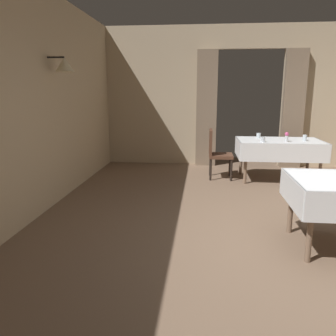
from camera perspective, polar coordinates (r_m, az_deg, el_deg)
The scene contains 8 objects.
ground at distance 3.95m, azimuth 20.41°, elevation -12.35°, with size 10.08×10.08×0.00m, color #7A604C.
wall_back at distance 7.70m, azimuth 13.56°, elevation 11.63°, with size 6.40×0.27×3.00m.
dining_table_far at distance 6.58m, azimuth 18.28°, elevation 3.65°, with size 1.52×0.95×0.75m.
chair_far_left at distance 6.45m, azimuth 8.20°, elevation 2.78°, with size 0.44×0.44×0.93m.
flower_vase_far at distance 6.36m, azimuth 19.39°, elevation 5.03°, with size 0.07×0.07×0.17m.
glass_far_b at distance 6.58m, azimuth 22.08°, elevation 4.74°, with size 0.07×0.07×0.11m, color silver.
glass_far_c at distance 6.18m, azimuth 15.70°, elevation 4.63°, with size 0.08×0.08×0.09m, color silver.
glass_far_d at distance 6.68m, azimuth 15.03°, elevation 5.30°, with size 0.08×0.08×0.10m, color silver.
Camera 1 is at (-1.00, -3.46, 1.63)m, focal length 36.12 mm.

